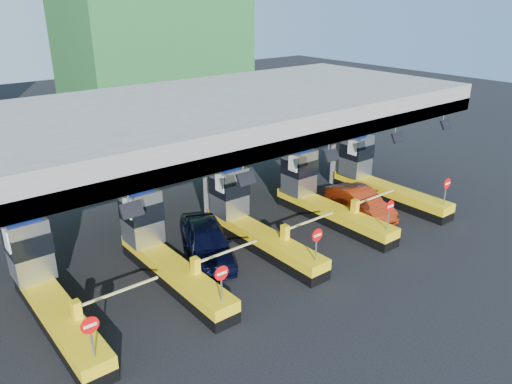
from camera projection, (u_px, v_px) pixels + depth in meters
ground at (251, 243)px, 25.52m from camera, size 120.00×120.00×0.00m
toll_canopy at (215, 115)px, 25.33m from camera, size 28.00×12.09×7.00m
toll_lane_far_left at (44, 283)px, 19.39m from camera, size 4.43×8.00×4.16m
toll_lane_left at (159, 245)px, 22.30m from camera, size 4.43×8.00×4.16m
toll_lane_center at (247, 216)px, 25.20m from camera, size 4.43×8.00×4.16m
toll_lane_right at (317, 193)px, 28.11m from camera, size 4.43×8.00×4.16m
toll_lane_far_right at (374, 175)px, 31.02m from camera, size 4.43×8.00×4.16m
van at (208, 242)px, 23.69m from camera, size 3.99×5.56×1.76m
red_car at (360, 203)px, 28.43m from camera, size 2.58×5.01×1.57m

